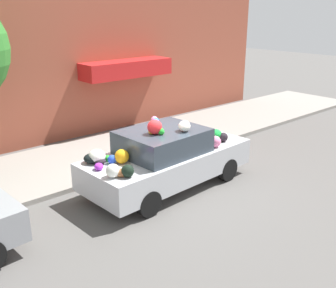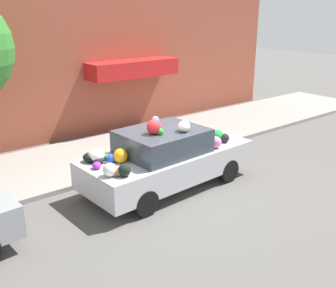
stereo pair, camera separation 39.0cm
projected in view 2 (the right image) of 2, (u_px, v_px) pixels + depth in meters
The scene contains 5 objects.
ground_plane at pixel (165, 184), 9.70m from camera, with size 60.00×60.00×0.00m, color #565451.
sidewalk_curb at pixel (109, 152), 11.68m from camera, with size 24.00×3.20×0.12m.
building_facade at pixel (72, 46), 12.43m from camera, with size 18.00×1.20×6.04m.
fire_hydrant at pixel (179, 136), 11.89m from camera, with size 0.20×0.20×0.70m.
art_car at pixel (166, 157), 9.33m from camera, with size 4.31×1.93×1.79m.
Camera 2 is at (-5.44, -6.97, 4.11)m, focal length 42.00 mm.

